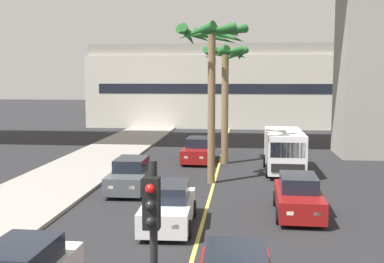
% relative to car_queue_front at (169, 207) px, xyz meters
% --- Properties ---
extents(lane_stripe_center, '(0.14, 56.00, 0.01)m').
position_rel_car_queue_front_xyz_m(lane_stripe_center, '(1.20, 6.83, -0.72)').
color(lane_stripe_center, '#DBCC4C').
rests_on(lane_stripe_center, ground).
extents(pier_building_backdrop, '(30.49, 8.04, 8.82)m').
position_rel_car_queue_front_xyz_m(pier_building_backdrop, '(1.20, 36.56, 3.63)').
color(pier_building_backdrop, beige).
rests_on(pier_building_backdrop, ground).
extents(car_queue_front, '(1.96, 4.16, 1.56)m').
position_rel_car_queue_front_xyz_m(car_queue_front, '(0.00, 0.00, 0.00)').
color(car_queue_front, white).
rests_on(car_queue_front, ground).
extents(car_queue_fourth, '(1.90, 4.14, 1.56)m').
position_rel_car_queue_front_xyz_m(car_queue_fourth, '(-2.63, 5.23, 0.00)').
color(car_queue_fourth, '#4C5156').
rests_on(car_queue_fourth, ground).
extents(car_queue_fifth, '(1.95, 4.16, 1.56)m').
position_rel_car_queue_front_xyz_m(car_queue_fifth, '(-0.18, 13.30, 0.00)').
color(car_queue_fifth, maroon).
rests_on(car_queue_fifth, ground).
extents(car_queue_sixth, '(1.90, 4.13, 1.56)m').
position_rel_car_queue_front_xyz_m(car_queue_sixth, '(4.86, 1.98, 0.00)').
color(car_queue_sixth, maroon).
rests_on(car_queue_sixth, ground).
extents(delivery_van, '(2.17, 5.26, 2.36)m').
position_rel_car_queue_front_xyz_m(delivery_van, '(4.98, 10.49, 0.57)').
color(delivery_van, white).
rests_on(delivery_van, ground).
extents(traffic_light_median_near, '(0.24, 0.37, 4.20)m').
position_rel_car_queue_front_xyz_m(traffic_light_median_near, '(1.37, -10.08, 1.99)').
color(traffic_light_median_near, black).
rests_on(traffic_light_median_near, ground).
extents(palm_tree_near_median, '(2.94, 2.95, 7.37)m').
position_rel_car_queue_front_xyz_m(palm_tree_near_median, '(1.51, 12.91, 5.17)').
color(palm_tree_near_median, brown).
rests_on(palm_tree_near_median, ground).
extents(palm_tree_mid_median, '(3.67, 3.66, 8.08)m').
position_rel_car_queue_front_xyz_m(palm_tree_mid_median, '(1.09, 7.27, 5.96)').
color(palm_tree_mid_median, brown).
rests_on(palm_tree_mid_median, ground).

